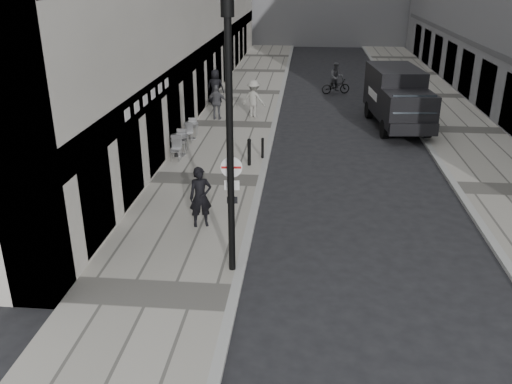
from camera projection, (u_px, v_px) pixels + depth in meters
ground at (215, 382)px, 10.35m from camera, size 120.00×120.00×0.00m
sidewalk at (234, 125)px, 27.05m from camera, size 4.00×60.00×0.12m
far_sidewalk at (460, 131)px, 26.11m from camera, size 4.00×60.00×0.12m
walking_man at (201, 197)px, 16.02m from camera, size 0.78×0.63×1.85m
sign_post at (232, 196)px, 13.40m from camera, size 0.53×0.11×3.09m
lamppost at (230, 132)px, 12.60m from camera, size 0.30×0.30×6.60m
bollard_near at (249, 153)px, 21.18m from camera, size 0.14×0.14×1.02m
bollard_far at (263, 149)px, 22.02m from camera, size 0.11×0.11×0.80m
panel_van at (397, 95)px, 26.43m from camera, size 2.76×6.13×2.80m
cyclist at (336, 82)px, 33.79m from camera, size 1.89×1.08×1.93m
pedestrian_a at (217, 102)px, 27.50m from camera, size 1.05×0.45×1.77m
pedestrian_b at (254, 99)px, 27.86m from camera, size 1.42×1.10×1.93m
pedestrian_c at (215, 87)px, 30.65m from camera, size 0.99×0.67×1.95m
cafe_table_near at (180, 143)px, 22.36m from camera, size 0.76×1.72×0.98m
cafe_table_mid at (179, 146)px, 22.21m from camera, size 0.66×1.49×0.85m
cafe_table_far at (191, 129)px, 24.51m from camera, size 0.67×1.52×0.87m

